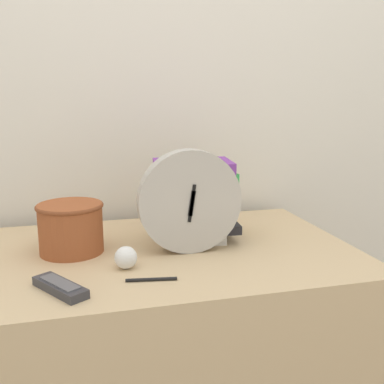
# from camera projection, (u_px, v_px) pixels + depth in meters

# --- Properties ---
(wall_back) EXTENTS (6.00, 0.04, 2.40)m
(wall_back) POSITION_uv_depth(u_px,v_px,m) (132.00, 80.00, 1.54)
(wall_back) COLOR silver
(wall_back) RESTS_ON ground_plane
(desk) EXTENTS (1.11, 0.68, 0.73)m
(desk) POSITION_uv_depth(u_px,v_px,m) (157.00, 366.00, 1.33)
(desk) COLOR tan
(desk) RESTS_ON ground_plane
(desk_clock) EXTENTS (0.28, 0.05, 0.28)m
(desk_clock) POSITION_uv_depth(u_px,v_px,m) (190.00, 202.00, 1.22)
(desk_clock) COLOR #B7B2A8
(desk_clock) RESTS_ON desk
(book_stack) EXTENTS (0.26, 0.22, 0.24)m
(book_stack) POSITION_uv_depth(u_px,v_px,m) (194.00, 199.00, 1.33)
(book_stack) COLOR white
(book_stack) RESTS_ON desk
(basket) EXTENTS (0.18, 0.18, 0.14)m
(basket) POSITION_uv_depth(u_px,v_px,m) (71.00, 226.00, 1.22)
(basket) COLOR #994C28
(basket) RESTS_ON desk
(tv_remote) EXTENTS (0.13, 0.16, 0.02)m
(tv_remote) POSITION_uv_depth(u_px,v_px,m) (60.00, 287.00, 0.99)
(tv_remote) COLOR #333338
(tv_remote) RESTS_ON desk
(crumpled_paper_ball) EXTENTS (0.06, 0.06, 0.06)m
(crumpled_paper_ball) POSITION_uv_depth(u_px,v_px,m) (126.00, 258.00, 1.12)
(crumpled_paper_ball) COLOR white
(crumpled_paper_ball) RESTS_ON desk
(pen) EXTENTS (0.12, 0.03, 0.01)m
(pen) POSITION_uv_depth(u_px,v_px,m) (151.00, 279.00, 1.04)
(pen) COLOR black
(pen) RESTS_ON desk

